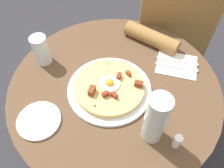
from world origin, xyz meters
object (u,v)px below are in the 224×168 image
Objects in this scene: dining_table at (114,106)px; breakfast_pizza at (110,86)px; bread_plate at (39,120)px; knife at (177,61)px; water_bottle at (156,119)px; person_seated at (168,42)px; pizza_plate at (109,89)px; water_glass at (41,50)px; salt_shaker at (177,142)px; fork at (176,67)px.

breakfast_pizza is at bearing 63.57° from dining_table.
bread_plate is 0.62m from knife.
water_bottle reaches higher than breakfast_pizza.
bread_plate reaches higher than dining_table.
person_seated is 6.31× the size of knife.
dining_table is 0.35m from knife.
water_glass is (0.30, -0.12, 0.06)m from pizza_plate.
breakfast_pizza reaches higher than bread_plate.
water_glass is at bearing -165.79° from knife.
salt_shaker is at bearing 141.88° from breakfast_pizza.
fork is at bearing -150.17° from breakfast_pizza.
breakfast_pizza reaches higher than knife.
person_seated is 0.78m from water_bottle.
pizza_plate is at bearing -143.59° from bread_plate.
pizza_plate is at bearing 62.64° from person_seated.
water_bottle is at bearing 135.09° from breakfast_pizza.
water_bottle reaches higher than dining_table.
water_bottle is at bearing 127.40° from dining_table.
pizza_plate is (0.02, 0.03, 0.17)m from dining_table.
fork is at bearing 87.98° from person_seated.
fork is at bearing -150.29° from pizza_plate.
bread_plate is (0.23, 0.17, -0.00)m from pizza_plate.
knife is (-0.27, -0.19, 0.00)m from pizza_plate.
dining_table is 0.40m from water_glass.
salt_shaker is (0.03, 0.74, 0.23)m from person_seated.
bread_plate is at bearing 36.28° from breakfast_pizza.
knife is at bearing -145.31° from pizza_plate.
fork is (0.01, 0.39, 0.21)m from person_seated.
knife reaches higher than dining_table.
dining_table is 0.36m from bread_plate.
breakfast_pizza is 0.31m from fork.
pizza_plate is at bearing -38.10° from salt_shaker.
person_seated reaches higher than water_glass.
water_bottle reaches higher than salt_shaker.
fork is (-0.25, -0.12, 0.17)m from dining_table.
person_seated reaches higher than bread_plate.
knife is (-0.50, -0.36, 0.00)m from bread_plate.
knife is (0.01, 0.36, 0.21)m from person_seated.
fork is (-0.27, -0.15, -0.02)m from breakfast_pizza.
knife is 0.39m from salt_shaker.
pizza_plate is 1.21× the size of breakfast_pizza.
water_bottle is 3.76× the size of salt_shaker.
water_bottle reaches higher than bread_plate.
salt_shaker is (-0.23, 0.23, 0.19)m from dining_table.
water_glass is at bearing -75.96° from bread_plate.
fork is 1.38× the size of water_glass.
knife is at bearing -173.15° from water_glass.
fork is 1.00× the size of knife.
dining_table is at bearing -52.60° from water_bottle.
salt_shaker is (-0.25, 0.20, 0.02)m from pizza_plate.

